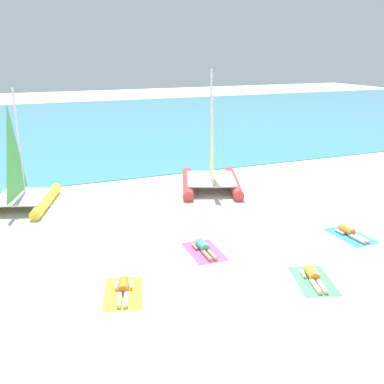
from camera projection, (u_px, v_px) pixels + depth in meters
ground_plane at (159, 191)px, 22.49m from camera, size 120.00×120.00×0.00m
ocean_water at (83, 125)px, 42.36m from camera, size 120.00×40.00×0.05m
sailboat_red at (211, 172)px, 22.55m from camera, size 4.30×5.23×5.87m
sailboat_yellow at (21, 190)px, 19.95m from camera, size 3.72×4.61×5.21m
towel_leftmost at (123, 293)px, 12.98m from camera, size 1.59×2.13×0.01m
sunbather_leftmost at (123, 288)px, 13.01m from camera, size 0.81×1.55×0.30m
towel_center_left at (204, 252)px, 15.67m from camera, size 1.18×1.94×0.01m
sunbather_center_left at (204, 247)px, 15.70m from camera, size 0.56×1.56×0.30m
towel_center_right at (313, 281)px, 13.68m from camera, size 1.63×2.15×0.01m
sunbather_center_right at (313, 276)px, 13.71m from camera, size 0.85×1.54×0.30m
towel_rightmost at (350, 236)px, 17.00m from camera, size 1.11×1.91×0.01m
sunbather_rightmost at (349, 232)px, 17.02m from camera, size 0.54×1.56×0.30m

